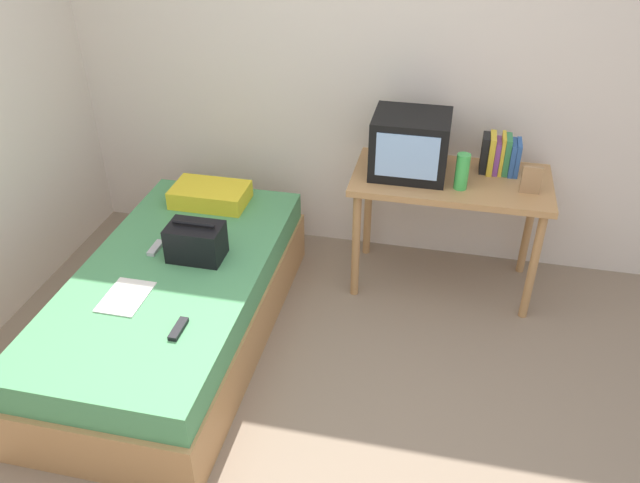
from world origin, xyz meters
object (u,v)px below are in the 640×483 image
object	(u,v)px
water_bottle	(462,172)
magazine	(126,297)
picture_frame	(531,180)
pillow	(210,195)
bed	(176,305)
remote_dark	(178,329)
handbag	(196,242)
tv	(410,144)
remote_silver	(156,248)
desk	(450,192)
book_row	(500,155)

from	to	relation	value
water_bottle	magazine	distance (m)	1.95
picture_frame	pillow	distance (m)	1.93
picture_frame	bed	bearing A→B (deg)	-157.17
magazine	remote_dark	world-z (taller)	remote_dark
handbag	picture_frame	bearing A→B (deg)	19.99
magazine	remote_dark	size ratio (longest dim) A/B	1.86
tv	picture_frame	size ratio (longest dim) A/B	2.73
pillow	remote_silver	size ratio (longest dim) A/B	3.25
bed	desk	distance (m)	1.73
book_row	magazine	size ratio (longest dim) A/B	0.81
picture_frame	pillow	world-z (taller)	picture_frame
bed	magazine	xyz separation A→B (m)	(-0.12, -0.28, 0.25)
tv	pillow	size ratio (longest dim) A/B	0.94
desk	handbag	world-z (taller)	desk
water_bottle	handbag	xyz separation A→B (m)	(-1.38, -0.61, -0.28)
bed	water_bottle	world-z (taller)	water_bottle
handbag	bed	bearing A→B (deg)	-125.28
bed	magazine	size ratio (longest dim) A/B	6.90
book_row	picture_frame	xyz separation A→B (m)	(0.17, -0.23, -0.03)
picture_frame	magazine	bearing A→B (deg)	-151.83
book_row	pillow	size ratio (longest dim) A/B	0.50
bed	remote_silver	xyz separation A→B (m)	(-0.16, 0.16, 0.26)
picture_frame	remote_dark	bearing A→B (deg)	-142.52
bed	remote_dark	world-z (taller)	remote_dark
remote_silver	handbag	bearing A→B (deg)	-4.17
magazine	book_row	bearing A→B (deg)	35.53
book_row	handbag	bearing A→B (deg)	-151.24
book_row	remote_dark	world-z (taller)	book_row
tv	handbag	distance (m)	1.35
magazine	bed	bearing A→B (deg)	66.50
bed	picture_frame	size ratio (longest dim) A/B	12.41
water_bottle	book_row	distance (m)	0.34
remote_silver	desk	bearing A→B (deg)	24.35
handbag	pillow	bearing A→B (deg)	103.63
magazine	remote_silver	bearing A→B (deg)	94.70
water_bottle	remote_silver	size ratio (longest dim) A/B	1.47
water_bottle	book_row	bearing A→B (deg)	51.23
remote_dark	picture_frame	bearing A→B (deg)	37.48
bed	tv	size ratio (longest dim) A/B	4.55
water_bottle	remote_silver	distance (m)	1.78
pillow	bed	bearing A→B (deg)	-86.72
desk	tv	xyz separation A→B (m)	(-0.26, 0.01, 0.28)
handbag	tv	bearing A→B (deg)	34.94
pillow	handbag	xyz separation A→B (m)	(0.14, -0.59, 0.04)
picture_frame	remote_silver	distance (m)	2.15
handbag	remote_dark	world-z (taller)	handbag
bed	desk	size ratio (longest dim) A/B	1.72
tv	handbag	bearing A→B (deg)	-145.06
picture_frame	handbag	distance (m)	1.89
handbag	remote_silver	bearing A→B (deg)	175.83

